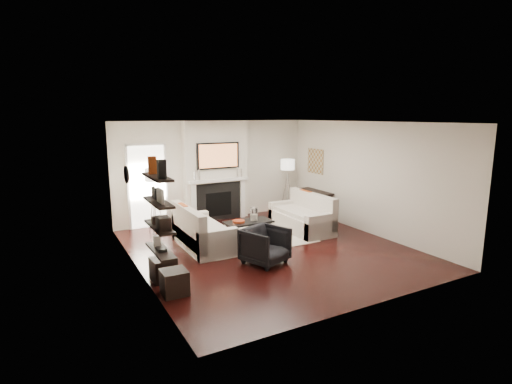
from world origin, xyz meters
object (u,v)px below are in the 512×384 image
lamp_left_shade (153,175)px  loveseat_right_base (301,222)px  lamp_right_shade (288,165)px  ottoman_near (163,269)px  coffee_table (248,222)px  armchair (265,244)px  loveseat_left_base (203,238)px

lamp_left_shade → loveseat_right_base: bearing=-24.7°
lamp_left_shade → lamp_right_shade: same height
lamp_right_shade → ottoman_near: (-4.52, -3.01, -1.25)m
loveseat_right_base → lamp_right_shade: bearing=68.5°
loveseat_right_base → coffee_table: size_ratio=1.64×
armchair → ottoman_near: (-1.97, 0.15, -0.19)m
loveseat_left_base → lamp_right_shade: (3.26, 1.68, 1.24)m
coffee_table → lamp_right_shade: lamp_right_shade is taller
loveseat_right_base → ottoman_near: 4.11m
coffee_table → lamp_right_shade: (2.10, 1.59, 1.05)m
loveseat_left_base → armchair: (0.71, -1.47, 0.18)m
loveseat_right_base → coffee_table: (-1.46, 0.05, 0.19)m
lamp_right_shade → ottoman_near: lamp_right_shade is taller
armchair → lamp_right_shade: bearing=29.9°
armchair → lamp_left_shade: (-1.35, 3.01, 1.06)m
ottoman_near → loveseat_right_base: bearing=19.5°
armchair → loveseat_left_base: bearing=94.8°
coffee_table → lamp_left_shade: size_ratio=2.75×
lamp_left_shade → lamp_right_shade: size_ratio=1.00×
coffee_table → ottoman_near: coffee_table is taller
loveseat_right_base → lamp_right_shade: lamp_right_shade is taller
coffee_table → armchair: bearing=-105.9°
loveseat_right_base → armchair: bearing=-141.5°
lamp_right_shade → loveseat_left_base: bearing=-152.7°
coffee_table → ottoman_near: size_ratio=2.75×
ottoman_near → armchair: bearing=-4.2°
loveseat_left_base → coffee_table: bearing=4.6°
coffee_table → armchair: size_ratio=1.41×
loveseat_left_base → lamp_left_shade: size_ratio=4.50×
loveseat_left_base → ottoman_near: size_ratio=4.50×
loveseat_left_base → armchair: bearing=-64.1°
loveseat_right_base → lamp_left_shade: 3.79m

